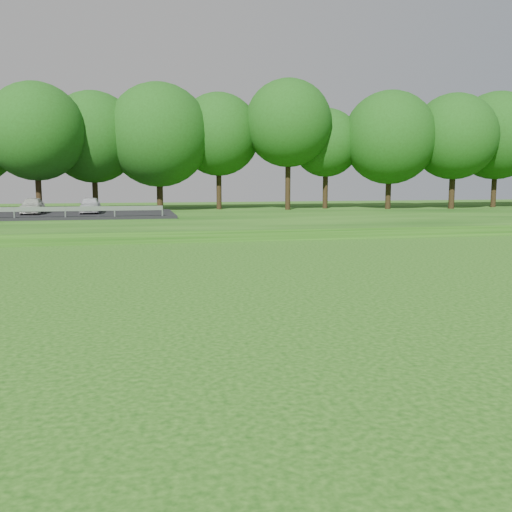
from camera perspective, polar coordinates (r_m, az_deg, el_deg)
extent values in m
cube|color=#103C0B|center=(46.84, 6.48, 4.04)|extent=(130.00, 30.00, 0.60)
cube|color=gray|center=(33.92, 14.00, 1.98)|extent=(130.00, 1.60, 0.04)
cube|color=black|center=(44.34, -23.98, 3.72)|extent=(24.00, 9.00, 0.18)
imported|color=silver|center=(43.94, -21.47, 4.72)|extent=(1.42, 3.52, 1.20)
imported|color=silver|center=(43.47, -16.25, 4.92)|extent=(1.42, 3.52, 1.20)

